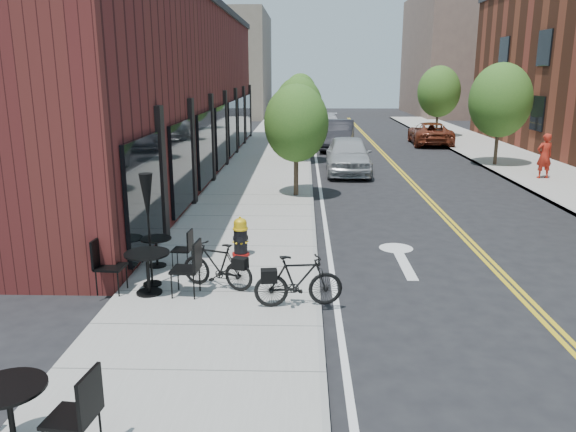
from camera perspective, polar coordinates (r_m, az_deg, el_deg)
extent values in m
plane|color=black|center=(11.12, 3.30, -8.34)|extent=(120.00, 120.00, 0.00)
cube|color=#9E9B93|center=(20.75, -3.02, 2.61)|extent=(4.00, 70.00, 0.12)
cube|color=#4F1A19|center=(25.03, -12.95, 12.22)|extent=(5.00, 28.00, 7.00)
cube|color=#726656|center=(58.75, -6.12, 15.00)|extent=(8.00, 14.00, 10.00)
cube|color=brown|center=(62.45, 17.38, 15.33)|extent=(10.00, 16.00, 12.00)
cylinder|color=#382B1E|center=(19.54, 0.82, 4.47)|extent=(0.16, 0.16, 1.61)
ellipsoid|color=#2E611E|center=(19.32, 0.84, 9.40)|extent=(2.20, 2.20, 2.64)
cylinder|color=#382B1E|center=(27.45, 1.05, 7.42)|extent=(0.16, 0.16, 1.68)
ellipsoid|color=#2E611E|center=(27.30, 1.07, 11.09)|extent=(2.30, 2.30, 2.76)
cylinder|color=#382B1E|center=(35.41, 1.18, 8.90)|extent=(0.16, 0.16, 1.57)
ellipsoid|color=#2E611E|center=(35.29, 1.19, 11.53)|extent=(2.10, 2.10, 2.52)
cylinder|color=#382B1E|center=(43.38, 1.26, 10.00)|extent=(0.16, 0.16, 1.71)
ellipsoid|color=#2E611E|center=(43.28, 1.27, 12.40)|extent=(2.40, 2.40, 2.88)
cylinder|color=#382B1E|center=(27.93, 20.41, 6.79)|extent=(0.16, 0.16, 1.82)
ellipsoid|color=#2E611E|center=(27.76, 20.77, 10.94)|extent=(2.80, 2.80, 3.36)
cylinder|color=#382B1E|center=(39.42, 14.89, 9.17)|extent=(0.16, 0.16, 1.82)
ellipsoid|color=#2E611E|center=(39.30, 15.08, 12.11)|extent=(2.80, 2.80, 3.36)
cylinder|color=maroon|center=(13.24, -4.81, -3.88)|extent=(0.49, 0.49, 0.06)
cylinder|color=black|center=(13.15, -4.84, -2.61)|extent=(0.38, 0.38, 0.61)
cylinder|color=gold|center=(13.06, -4.87, -1.29)|extent=(0.43, 0.43, 0.04)
cylinder|color=gold|center=(13.04, -4.87, -0.95)|extent=(0.37, 0.37, 0.14)
ellipsoid|color=gold|center=(13.02, -4.88, -0.60)|extent=(0.35, 0.35, 0.18)
cylinder|color=gold|center=(13.00, -4.89, -0.21)|extent=(0.06, 0.06, 0.06)
imported|color=black|center=(11.22, -7.21, -5.00)|extent=(1.61, 0.97, 0.94)
imported|color=black|center=(10.27, 1.08, -6.60)|extent=(1.67, 0.66, 0.98)
cylinder|color=black|center=(7.36, -26.28, -18.05)|extent=(0.07, 0.07, 0.78)
cylinder|color=black|center=(7.16, -26.65, -15.34)|extent=(0.95, 0.95, 0.03)
cylinder|color=black|center=(11.34, -13.90, -7.54)|extent=(0.53, 0.53, 0.03)
cylinder|color=black|center=(11.20, -14.02, -5.67)|extent=(0.07, 0.07, 0.80)
cylinder|color=black|center=(11.07, -14.15, -3.71)|extent=(0.92, 0.92, 0.03)
cylinder|color=black|center=(12.83, -13.11, -4.91)|extent=(0.43, 0.43, 0.03)
cylinder|color=black|center=(12.73, -13.19, -3.61)|extent=(0.06, 0.06, 0.62)
cylinder|color=black|center=(12.64, -13.27, -2.25)|extent=(0.74, 0.74, 0.03)
cylinder|color=black|center=(11.75, -13.61, -6.72)|extent=(0.37, 0.37, 0.04)
cylinder|color=black|center=(11.40, -13.93, -1.51)|extent=(0.04, 0.04, 2.21)
cone|color=black|center=(11.24, -14.14, 1.76)|extent=(0.27, 0.27, 0.98)
imported|color=#A6AAAE|center=(24.67, 6.13, 6.19)|extent=(2.03, 4.78, 1.61)
imported|color=black|center=(32.54, 5.05, 8.22)|extent=(2.33, 5.19, 1.65)
imported|color=silver|center=(37.94, 3.83, 9.07)|extent=(2.33, 5.53, 1.59)
imported|color=maroon|center=(35.57, 14.23, 8.13)|extent=(2.58, 5.05, 1.37)
imported|color=#A72316|center=(24.95, 24.60, 5.57)|extent=(0.73, 0.54, 1.81)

